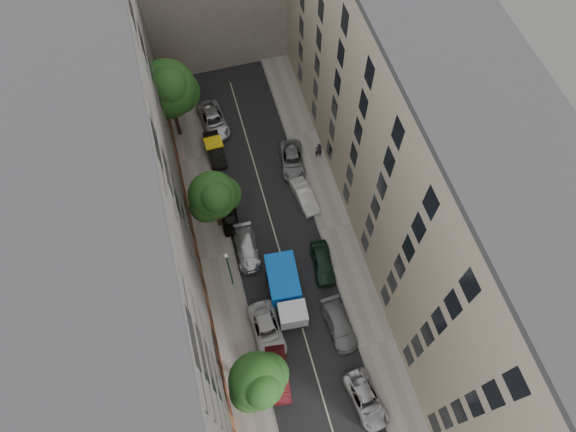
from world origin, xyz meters
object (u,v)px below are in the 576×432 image
object	(u,v)px
car_right_3	(304,196)
pedestrian	(319,150)
car_left_1	(278,374)
car_left_4	(229,216)
tree_near	(259,382)
car_left_3	(247,248)
car_right_0	(366,400)
car_left_5	(215,150)
car_left_6	(213,120)
car_right_2	(323,263)
car_left_2	(267,330)
lamp_post	(229,267)
tree_far	(169,91)
car_right_4	(292,160)
car_right_1	(339,325)
tarp_truck	(286,290)
tree_mid	(214,197)

from	to	relation	value
car_right_3	pedestrian	xyz separation A→B (m)	(2.69, 4.37, 0.45)
car_left_1	car_left_4	xyz separation A→B (m)	(-0.67, 14.80, -0.07)
tree_near	car_left_3	bearing A→B (deg)	81.99
car_right_3	pedestrian	size ratio (longest dim) A/B	2.11
car_right_0	pedestrian	xyz separation A→B (m)	(3.21, 22.97, 0.47)
car_left_5	tree_near	bearing A→B (deg)	-94.72
car_left_1	car_left_3	bearing A→B (deg)	96.27
car_left_6	car_right_2	world-z (taller)	car_right_2
car_left_2	lamp_post	world-z (taller)	lamp_post
car_right_3	car_left_1	bearing A→B (deg)	-121.71
tree_far	lamp_post	world-z (taller)	tree_far
car_left_1	tree_near	size ratio (longest dim) A/B	0.67
car_right_3	car_right_4	size ratio (longest dim) A/B	0.87
car_right_3	car_right_2	bearing A→B (deg)	-101.22
car_right_1	lamp_post	size ratio (longest dim) A/B	0.78
car_right_4	pedestrian	xyz separation A→B (m)	(2.69, 0.17, 0.47)
car_right_1	tree_near	size ratio (longest dim) A/B	0.70
tarp_truck	car_right_0	distance (m)	10.58
tree_mid	car_right_3	bearing A→B (deg)	4.46
car_left_2	pedestrian	xyz separation A→B (m)	(9.18, 15.77, 0.43)
car_left_1	car_right_3	world-z (taller)	car_left_1
car_left_5	lamp_post	xyz separation A→B (m)	(-1.30, -13.88, 3.17)
car_left_6	car_right_0	distance (m)	30.18
car_left_5	car_right_1	world-z (taller)	car_left_5
car_right_1	car_right_4	xyz separation A→B (m)	(0.69, 16.71, -0.03)
car_left_2	tree_near	xyz separation A→B (m)	(-1.62, -4.52, 3.88)
car_right_4	car_right_1	bearing A→B (deg)	-82.97
car_right_0	car_right_4	bearing A→B (deg)	80.38
car_right_0	car_right_2	world-z (taller)	car_right_2
car_right_0	tree_far	distance (m)	31.22
tree_near	tree_mid	world-z (taller)	tree_mid
tarp_truck	car_left_5	size ratio (longest dim) A/B	1.43
tarp_truck	pedestrian	bearing A→B (deg)	66.98
car_right_0	car_left_3	bearing A→B (deg)	103.36
car_right_2	tree_mid	size ratio (longest dim) A/B	0.57
car_right_0	lamp_post	bearing A→B (deg)	114.35
car_left_5	car_right_1	distance (m)	20.88
car_left_3	tree_mid	world-z (taller)	tree_mid
car_left_4	car_left_2	bearing A→B (deg)	-83.55
car_left_2	lamp_post	size ratio (longest dim) A/B	0.83
car_left_4	tree_mid	distance (m)	4.60
car_left_5	pedestrian	world-z (taller)	pedestrian
car_left_2	car_right_3	world-z (taller)	car_left_2
lamp_post	pedestrian	bearing A→B (deg)	44.65
car_left_2	car_left_3	world-z (taller)	car_left_2
tree_near	pedestrian	size ratio (longest dim) A/B	3.45
car_right_1	tree_mid	distance (m)	14.70
car_left_4	car_right_1	xyz separation A→B (m)	(6.51, -12.31, 0.01)
tarp_truck	car_left_6	bearing A→B (deg)	101.11
car_left_2	lamp_post	bearing A→B (deg)	108.19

